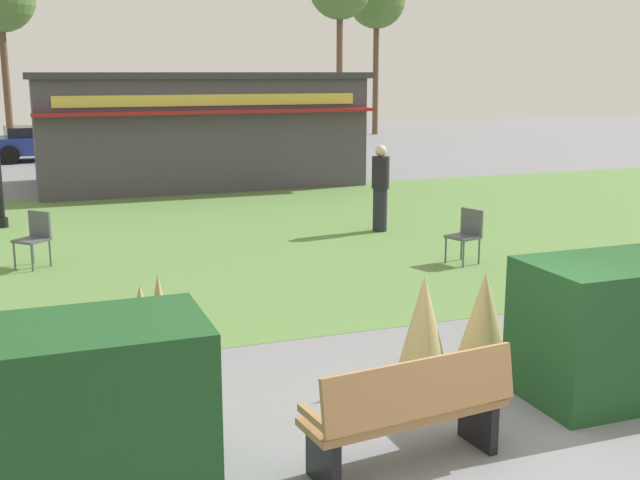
% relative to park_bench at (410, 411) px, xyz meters
% --- Properties ---
extents(ground_plane, '(80.00, 80.00, 0.00)m').
position_rel_park_bench_xyz_m(ground_plane, '(0.68, -0.14, -0.48)').
color(ground_plane, slate).
extents(lawn_patch, '(36.00, 12.00, 0.01)m').
position_rel_park_bench_xyz_m(lawn_patch, '(0.68, 9.18, -0.48)').
color(lawn_patch, '#5B8442').
rests_on(lawn_patch, ground_plane).
extents(park_bench, '(1.75, 0.71, 0.95)m').
position_rel_park_bench_xyz_m(park_bench, '(0.00, 0.00, 0.00)').
color(park_bench, '#9E7547').
rests_on(park_bench, ground_plane).
extents(hedge_left, '(2.07, 1.10, 1.34)m').
position_rel_park_bench_xyz_m(hedge_left, '(-2.55, 0.41, 0.19)').
color(hedge_left, '#1E4C23').
rests_on(hedge_left, ground_plane).
extents(ornamental_grass_behind_left, '(0.50, 0.50, 1.39)m').
position_rel_park_bench_xyz_m(ornamental_grass_behind_left, '(-1.69, 1.49, 0.21)').
color(ornamental_grass_behind_left, tan).
rests_on(ornamental_grass_behind_left, ground_plane).
extents(ornamental_grass_behind_right, '(0.61, 0.61, 1.06)m').
position_rel_park_bench_xyz_m(ornamental_grass_behind_right, '(1.68, 1.63, 0.05)').
color(ornamental_grass_behind_right, tan).
rests_on(ornamental_grass_behind_right, ground_plane).
extents(ornamental_grass_behind_center, '(0.66, 0.66, 1.22)m').
position_rel_park_bench_xyz_m(ornamental_grass_behind_center, '(-1.81, 1.76, 0.13)').
color(ornamental_grass_behind_center, tan).
rests_on(ornamental_grass_behind_center, ground_plane).
extents(ornamental_grass_behind_far, '(0.56, 0.56, 1.10)m').
position_rel_park_bench_xyz_m(ornamental_grass_behind_far, '(0.97, 1.62, 0.07)').
color(ornamental_grass_behind_far, tan).
rests_on(ornamental_grass_behind_far, ground_plane).
extents(food_kiosk, '(8.81, 4.94, 3.06)m').
position_rel_park_bench_xyz_m(food_kiosk, '(1.76, 16.78, 1.06)').
color(food_kiosk, '#47424C').
rests_on(food_kiosk, ground_plane).
extents(cafe_chair_west, '(0.55, 0.55, 0.89)m').
position_rel_park_bench_xyz_m(cafe_chair_west, '(3.95, 5.79, 0.05)').
color(cafe_chair_west, '#4C5156').
rests_on(cafe_chair_west, ground_plane).
extents(cafe_chair_center, '(0.62, 0.62, 0.89)m').
position_rel_park_bench_xyz_m(cafe_chair_center, '(-2.64, 7.99, 0.05)').
color(cafe_chair_center, '#4C5156').
rests_on(cafe_chair_center, ground_plane).
extents(person_strolling, '(0.34, 0.34, 1.69)m').
position_rel_park_bench_xyz_m(person_strolling, '(3.73, 8.68, 0.38)').
color(person_strolling, '#23232D').
rests_on(person_strolling, ground_plane).
extents(parked_car_west_slot, '(4.36, 2.37, 1.20)m').
position_rel_park_bench_xyz_m(parked_car_west_slot, '(-2.09, 24.37, 0.16)').
color(parked_car_west_slot, navy).
rests_on(parked_car_west_slot, ground_plane).
extents(tree_right_bg, '(2.80, 2.80, 7.91)m').
position_rel_park_bench_xyz_m(tree_right_bg, '(13.72, 31.01, 5.95)').
color(tree_right_bg, brown).
rests_on(tree_right_bg, ground_plane).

